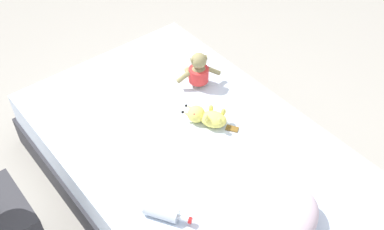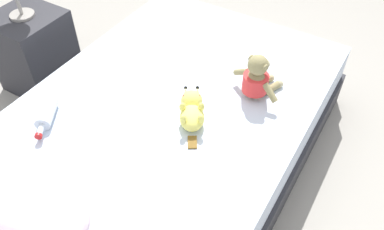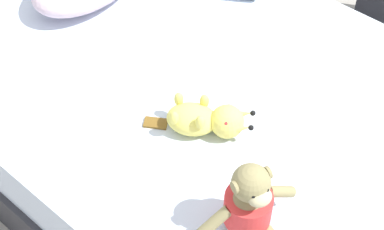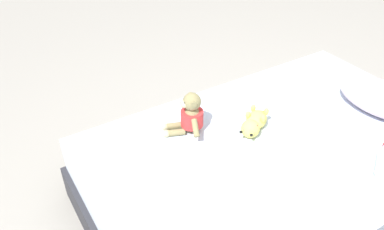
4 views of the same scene
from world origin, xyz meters
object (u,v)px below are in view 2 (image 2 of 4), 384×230
bed (159,144)px  plush_monkey (257,79)px  plush_yellow_creature (192,110)px  nightstand (35,52)px  glass_bottle (46,114)px  pillow (27,207)px

bed → plush_monkey: size_ratio=7.38×
plush_monkey → plush_yellow_creature: 0.35m
nightstand → bed: bearing=169.7°
glass_bottle → pillow: bearing=129.8°
pillow → glass_bottle: size_ratio=2.35×
pillow → plush_monkey: 1.12m
bed → pillow: pillow is taller
bed → pillow: (0.07, 0.68, 0.29)m
pillow → nightstand: bearing=-41.3°
nightstand → glass_bottle: bearing=144.4°
bed → pillow: size_ratio=3.90×
plush_monkey → nightstand: plush_monkey is taller
plush_yellow_creature → nightstand: 1.25m
bed → plush_yellow_creature: plush_yellow_creature is taller
plush_yellow_creature → nightstand: plush_yellow_creature is taller
plush_monkey → plush_yellow_creature: (0.18, 0.29, -0.05)m
plush_yellow_creature → nightstand: size_ratio=0.61×
nightstand → pillow: bearing=138.7°
bed → plush_yellow_creature: 0.31m
plush_monkey → glass_bottle: 0.98m
bed → plush_yellow_creature: bearing=-156.3°
bed → pillow: 0.74m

